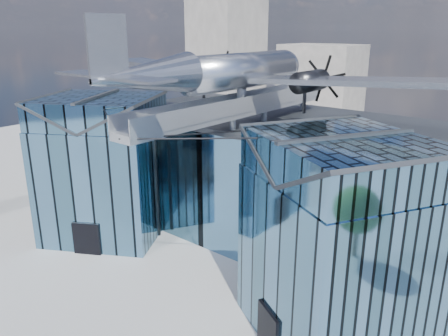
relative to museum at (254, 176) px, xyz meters
The scene contains 4 objects.
ground_plane 8.03m from the museum, 90.00° to the right, with size 120.00×120.00×0.00m, color #939498.
museum is the anchor object (origin of this frame).
bg_towers 44.92m from the museum, 88.14° to the left, with size 77.00×24.50×26.00m.
tree_side_w 25.65m from the museum, behind, with size 4.10×4.10×4.84m.
Camera 1 is at (19.22, -21.25, 16.91)m, focal length 35.00 mm.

